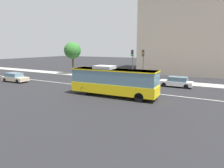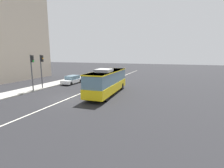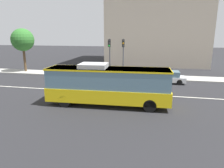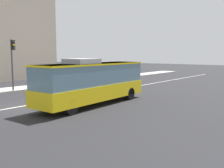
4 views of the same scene
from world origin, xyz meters
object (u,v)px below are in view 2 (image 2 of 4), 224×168
(sedan_white, at_px, (72,80))
(traffic_light_near_corner, at_px, (32,67))
(traffic_light_mid_block, at_px, (42,66))
(transit_bus, at_px, (107,81))

(sedan_white, relative_size, traffic_light_near_corner, 0.87)
(traffic_light_near_corner, height_order, traffic_light_mid_block, same)
(traffic_light_near_corner, bearing_deg, transit_bus, 12.56)
(traffic_light_mid_block, bearing_deg, traffic_light_near_corner, -93.30)
(traffic_light_near_corner, xyz_separation_m, traffic_light_mid_block, (1.82, 0.02, 0.00))
(traffic_light_mid_block, bearing_deg, transit_bus, -2.04)
(transit_bus, bearing_deg, sedan_white, 57.31)
(transit_bus, relative_size, traffic_light_mid_block, 1.94)
(sedan_white, height_order, traffic_light_near_corner, traffic_light_near_corner)
(transit_bus, xyz_separation_m, traffic_light_near_corner, (-2.17, 10.50, 1.75))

